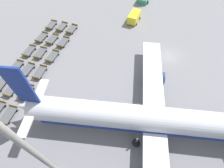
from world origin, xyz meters
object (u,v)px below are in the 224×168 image
at_px(baggage_dolly_row_mid_a_col_a, 62,27).
at_px(baggage_dolly_row_mid_a_col_b, 52,39).
at_px(baggage_dolly_row_near_col_e, 0,84).
at_px(baggage_dolly_row_mid_b_col_d, 40,72).
at_px(baggage_dolly_row_near_col_b, 42,37).
at_px(apron_light_mast, 15,138).
at_px(baggage_dolly_row_mid_b_col_e, 26,92).
at_px(baggage_dolly_row_mid_b_col_a, 72,29).
at_px(baggage_dolly_row_near_col_a, 51,25).
at_px(baggage_dolly_row_near_col_d, 16,67).
at_px(airplane, 162,120).
at_px(baggage_dolly_row_near_col_c, 29,51).
at_px(baggage_dolly_row_mid_b_col_f, 8,115).
at_px(baggage_dolly_row_mid_a_col_e, 12,89).
at_px(baggage_dolly_row_mid_a_col_c, 40,53).
at_px(baggage_dolly_row_mid_b_col_c, 52,56).
at_px(baggage_dolly_row_mid_b_col_b, 63,42).
at_px(service_van, 134,17).
at_px(baggage_dolly_row_mid_a_col_d, 27,69).

distance_m(baggage_dolly_row_mid_a_col_a, baggage_dolly_row_mid_a_col_b, 4.70).
bearing_deg(baggage_dolly_row_near_col_e, baggage_dolly_row_mid_b_col_d, 121.88).
bearing_deg(baggage_dolly_row_near_col_b, apron_light_mast, 25.29).
xyz_separation_m(baggage_dolly_row_near_col_e, baggage_dolly_row_mid_b_col_e, (0.91, 5.25, 0.00)).
bearing_deg(baggage_dolly_row_mid_b_col_a, baggage_dolly_row_near_col_e, -25.85).
bearing_deg(apron_light_mast, baggage_dolly_row_mid_b_col_d, -151.41).
xyz_separation_m(baggage_dolly_row_near_col_a, baggage_dolly_row_near_col_d, (13.80, -2.25, 0.00)).
height_order(airplane, apron_light_mast, apron_light_mast).
height_order(baggage_dolly_row_mid_a_col_a, baggage_dolly_row_mid_b_col_d, same).
height_order(baggage_dolly_row_near_col_c, baggage_dolly_row_mid_a_col_a, same).
distance_m(baggage_dolly_row_near_col_d, baggage_dolly_row_mid_b_col_a, 14.98).
xyz_separation_m(baggage_dolly_row_near_col_b, baggage_dolly_row_mid_b_col_d, (9.82, 3.48, 0.00)).
distance_m(baggage_dolly_row_mid_b_col_e, baggage_dolly_row_mid_b_col_f, 4.68).
relative_size(airplane, baggage_dolly_row_mid_a_col_a, 11.05).
xyz_separation_m(baggage_dolly_row_mid_b_col_a, apron_light_mast, (29.57, 6.25, 12.45)).
xyz_separation_m(baggage_dolly_row_near_col_d, baggage_dolly_row_mid_a_col_e, (5.04, 1.66, 0.00)).
bearing_deg(baggage_dolly_row_near_col_d, baggage_dolly_row_mid_a_col_b, 154.42).
height_order(baggage_dolly_row_near_col_b, baggage_dolly_row_mid_a_col_c, same).
distance_m(baggage_dolly_row_mid_b_col_c, apron_light_mast, 25.09).
height_order(baggage_dolly_row_mid_a_col_b, baggage_dolly_row_mid_b_col_b, same).
relative_size(service_van, baggage_dolly_row_near_col_a, 1.22).
bearing_deg(airplane, baggage_dolly_row_mid_b_col_a, -137.80).
bearing_deg(baggage_dolly_row_mid_b_col_d, service_van, 139.51).
relative_size(baggage_dolly_row_mid_b_col_b, baggage_dolly_row_mid_b_col_f, 1.00).
bearing_deg(baggage_dolly_row_near_col_d, baggage_dolly_row_mid_b_col_c, 121.54).
relative_size(service_van, baggage_dolly_row_near_col_b, 1.22).
height_order(baggage_dolly_row_mid_a_col_a, baggage_dolly_row_mid_a_col_c, same).
bearing_deg(baggage_dolly_row_near_col_c, apron_light_mast, 31.75).
bearing_deg(apron_light_mast, baggage_dolly_row_mid_b_col_b, -164.56).
bearing_deg(baggage_dolly_row_near_col_e, service_van, 135.73).
distance_m(baggage_dolly_row_mid_b_col_a, baggage_dolly_row_mid_b_col_d, 13.85).
bearing_deg(apron_light_mast, baggage_dolly_row_mid_a_col_a, -163.60).
bearing_deg(baggage_dolly_row_mid_a_col_c, baggage_dolly_row_near_col_b, -161.47).
bearing_deg(apron_light_mast, baggage_dolly_row_near_col_e, -129.80).
relative_size(baggage_dolly_row_near_col_e, baggage_dolly_row_mid_a_col_a, 1.00).
xyz_separation_m(baggage_dolly_row_near_col_e, baggage_dolly_row_mid_a_col_d, (-4.03, 3.32, 0.00)).
bearing_deg(baggage_dolly_row_near_col_b, baggage_dolly_row_mid_b_col_f, 5.58).
bearing_deg(apron_light_mast, baggage_dolly_row_mid_a_col_c, -153.25).
bearing_deg(baggage_dolly_row_mid_b_col_b, airplane, 50.03).
height_order(baggage_dolly_row_mid_a_col_a, baggage_dolly_row_mid_a_col_b, same).
xyz_separation_m(baggage_dolly_row_mid_a_col_a, apron_light_mast, (30.13, 8.87, 12.45)).
height_order(baggage_dolly_row_mid_b_col_a, baggage_dolly_row_mid_b_col_b, same).
bearing_deg(baggage_dolly_row_mid_b_col_e, baggage_dolly_row_near_col_e, -99.85).
relative_size(baggage_dolly_row_near_col_d, baggage_dolly_row_mid_b_col_f, 1.00).
relative_size(baggage_dolly_row_near_col_e, baggage_dolly_row_mid_a_col_c, 1.00).
bearing_deg(baggage_dolly_row_near_col_b, baggage_dolly_row_mid_a_col_c, 18.53).
bearing_deg(baggage_dolly_row_mid_b_col_c, apron_light_mast, 20.83).
xyz_separation_m(service_van, baggage_dolly_row_mid_b_col_b, (10.53, -14.82, -0.69)).
height_order(baggage_dolly_row_near_col_e, baggage_dolly_row_mid_b_col_f, same).
distance_m(baggage_dolly_row_mid_a_col_b, baggage_dolly_row_mid_b_col_f, 18.79).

